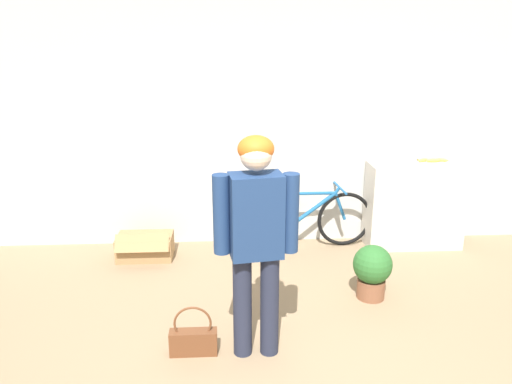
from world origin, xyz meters
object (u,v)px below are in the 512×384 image
Objects in this scene: banana at (432,160)px; person at (256,229)px; cardboard_box at (145,246)px; potted_plant at (372,269)px; handbag at (193,339)px; bicycle at (301,219)px.

person is at bearing -135.89° from banana.
banana is (1.97, 1.91, -0.02)m from person.
banana is 3.13m from cardboard_box.
potted_plant is at bearing -128.25° from banana.
potted_plant reaches higher than cardboard_box.
potted_plant reaches higher than handbag.
banana is 0.91× the size of handbag.
bicycle is 1.19m from potted_plant.
cardboard_box is at bearing 155.59° from potted_plant.
handbag is at bearing -154.03° from potted_plant.
bicycle is 1.64m from cardboard_box.
bicycle is 2.11m from handbag.
banana is 0.62× the size of cardboard_box.
handbag reaches higher than cardboard_box.
person is 4.18× the size of handbag.
banana reaches higher than cardboard_box.
bicycle is 2.79× the size of cardboard_box.
cardboard_box is (-1.62, -0.16, -0.21)m from bicycle.
potted_plant is at bearing 26.75° from person.
banana is at bearing 38.22° from handbag.
cardboard_box is at bearing -179.23° from bicycle.
person reaches higher than bicycle.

